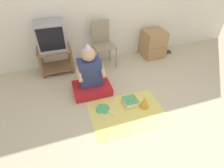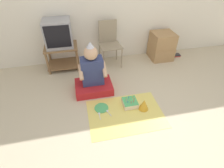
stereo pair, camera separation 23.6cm
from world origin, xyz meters
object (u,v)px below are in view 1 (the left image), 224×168
Objects in this scene: party_hat_blue at (145,102)px; folding_chair at (103,41)px; birthday_cake at (130,101)px; person_seated at (91,77)px; cardboard_box_stack at (153,44)px; paper_plate at (103,109)px; book_pile at (167,52)px; tv at (51,36)px.

folding_chair is at bearing 99.45° from party_hat_blue.
person_seated is at bearing 134.54° from birthday_cake.
folding_chair is 1.54× the size of cardboard_box_stack.
person_seated is at bearing -118.99° from folding_chair.
paper_plate is (-1.58, -1.32, -0.28)m from cardboard_box_stack.
birthday_cake is (-1.54, -1.34, 0.03)m from book_pile.
tv reaches higher than cardboard_box_stack.
party_hat_blue is 0.85× the size of paper_plate.
book_pile is at bearing 41.02° from birthday_cake.
tv is 2.67m from book_pile.
birthday_cake is 0.46m from paper_plate.
book_pile is 0.20× the size of person_seated.
folding_chair is 1.56m from party_hat_blue.
folding_chair reaches higher than person_seated.
cardboard_box_stack is 0.49m from book_pile.
person_seated is 0.98m from party_hat_blue.
party_hat_blue is (0.70, -0.66, -0.19)m from person_seated.
party_hat_blue reaches higher than book_pile.
folding_chair reaches higher than cardboard_box_stack.
birthday_cake is (0.06, -1.35, -0.48)m from folding_chair.
tv is 1.86m from birthday_cake.
cardboard_box_stack is (1.18, -0.01, -0.24)m from folding_chair.
book_pile is at bearing -0.52° from folding_chair.
party_hat_blue is at bearing -80.55° from folding_chair.
paper_plate is (0.57, -1.36, -0.74)m from tv.
birthday_cake is at bearing -53.41° from tv.
cardboard_box_stack is 2.70× the size of paper_plate.
folding_chair is at bearing 73.24° from paper_plate.
person_seated is at bearing -153.53° from cardboard_box_stack.
tv reaches higher than folding_chair.
person_seated is at bearing -158.50° from book_pile.
tv is 0.56× the size of person_seated.
book_pile is at bearing -1.14° from tv.
cardboard_box_stack is 1.83m from person_seated.
book_pile is 2.04m from birthday_cake.
birthday_cake is at bearing -45.46° from person_seated.
paper_plate is at bearing -67.41° from tv.
paper_plate is at bearing -146.67° from book_pile.
paper_plate is at bearing 177.23° from birthday_cake.
party_hat_blue is at bearing -132.66° from book_pile.
folding_chair reaches higher than book_pile.
cardboard_box_stack is 1.76m from party_hat_blue.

